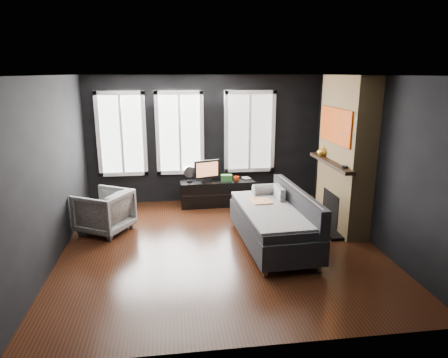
{
  "coord_description": "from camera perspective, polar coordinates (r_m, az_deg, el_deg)",
  "views": [
    {
      "loc": [
        -0.74,
        -5.96,
        2.74
      ],
      "look_at": [
        0.1,
        0.3,
        1.05
      ],
      "focal_mm": 32.0,
      "sensor_mm": 36.0,
      "label": 1
    }
  ],
  "objects": [
    {
      "name": "floor",
      "position": [
        6.6,
        -0.52,
        -9.55
      ],
      "size": [
        5.0,
        5.0,
        0.0
      ],
      "primitive_type": "plane",
      "color": "black",
      "rests_on": "ground"
    },
    {
      "name": "ceiling",
      "position": [
        6.0,
        -0.58,
        14.6
      ],
      "size": [
        5.0,
        5.0,
        0.0
      ],
      "primitive_type": "plane",
      "color": "white",
      "rests_on": "ground"
    },
    {
      "name": "wall_back",
      "position": [
        8.6,
        -2.63,
        5.66
      ],
      "size": [
        5.0,
        0.02,
        2.7
      ],
      "primitive_type": "cube",
      "color": "black",
      "rests_on": "ground"
    },
    {
      "name": "wall_left",
      "position": [
        6.36,
        -23.49,
        1.11
      ],
      "size": [
        0.02,
        5.0,
        2.7
      ],
      "primitive_type": "cube",
      "color": "black",
      "rests_on": "ground"
    },
    {
      "name": "wall_right",
      "position": [
        6.93,
        20.46,
        2.45
      ],
      "size": [
        0.02,
        5.0,
        2.7
      ],
      "primitive_type": "cube",
      "color": "black",
      "rests_on": "ground"
    },
    {
      "name": "windows",
      "position": [
        8.43,
        -5.81,
        12.46
      ],
      "size": [
        4.0,
        0.16,
        1.76
      ],
      "primitive_type": null,
      "color": "white",
      "rests_on": "wall_back"
    },
    {
      "name": "fireplace",
      "position": [
        7.36,
        16.93,
        3.45
      ],
      "size": [
        0.7,
        1.62,
        2.7
      ],
      "primitive_type": null,
      "color": "#93724C",
      "rests_on": "floor"
    },
    {
      "name": "sofa",
      "position": [
        6.5,
        7.0,
        -5.62
      ],
      "size": [
        1.19,
        2.21,
        0.93
      ],
      "primitive_type": null,
      "rotation": [
        0.0,
        0.0,
        0.05
      ],
      "color": "#242427",
      "rests_on": "floor"
    },
    {
      "name": "stripe_pillow",
      "position": [
        6.89,
        7.89,
        -2.67
      ],
      "size": [
        0.11,
        0.39,
        0.39
      ],
      "primitive_type": "cube",
      "rotation": [
        0.0,
        0.0,
        0.04
      ],
      "color": "gray",
      "rests_on": "sofa"
    },
    {
      "name": "armchair",
      "position": [
        7.34,
        -16.76,
        -4.16
      ],
      "size": [
        1.05,
        1.07,
        0.83
      ],
      "primitive_type": "imported",
      "rotation": [
        0.0,
        0.0,
        -2.09
      ],
      "color": "silver",
      "rests_on": "floor"
    },
    {
      "name": "media_console",
      "position": [
        8.48,
        -0.96,
        -1.98
      ],
      "size": [
        1.56,
        0.5,
        0.53
      ],
      "primitive_type": null,
      "rotation": [
        0.0,
        0.0,
        0.01
      ],
      "color": "black",
      "rests_on": "floor"
    },
    {
      "name": "monitor",
      "position": [
        8.34,
        -2.48,
        1.41
      ],
      "size": [
        0.57,
        0.29,
        0.5
      ],
      "primitive_type": null,
      "rotation": [
        0.0,
        0.0,
        0.32
      ],
      "color": "black",
      "rests_on": "media_console"
    },
    {
      "name": "desk_fan",
      "position": [
        8.32,
        -4.97,
        0.76
      ],
      "size": [
        0.28,
        0.28,
        0.34
      ],
      "primitive_type": null,
      "rotation": [
        0.0,
        0.0,
        0.18
      ],
      "color": "gray",
      "rests_on": "media_console"
    },
    {
      "name": "mug",
      "position": [
        8.37,
        1.77,
        0.15
      ],
      "size": [
        0.15,
        0.13,
        0.13
      ],
      "primitive_type": "imported",
      "rotation": [
        0.0,
        0.0,
        0.25
      ],
      "color": "#DE4414",
      "rests_on": "media_console"
    },
    {
      "name": "book",
      "position": [
        8.55,
        2.73,
        0.72
      ],
      "size": [
        0.15,
        0.06,
        0.21
      ],
      "primitive_type": "imported",
      "rotation": [
        0.0,
        0.0,
        0.28
      ],
      "color": "#C0B497",
      "rests_on": "media_console"
    },
    {
      "name": "storage_box",
      "position": [
        8.39,
        0.35,
        0.18
      ],
      "size": [
        0.25,
        0.17,
        0.13
      ],
      "primitive_type": "cube",
      "rotation": [
        0.0,
        0.0,
        -0.09
      ],
      "color": "#357935",
      "rests_on": "media_console"
    },
    {
      "name": "mantel_vase",
      "position": [
        7.68,
        13.84,
        3.91
      ],
      "size": [
        0.21,
        0.22,
        0.19
      ],
      "primitive_type": "imported",
      "rotation": [
        0.0,
        0.0,
        0.11
      ],
      "color": "gold",
      "rests_on": "fireplace"
    },
    {
      "name": "mantel_clock",
      "position": [
        6.79,
        16.83,
        1.64
      ],
      "size": [
        0.14,
        0.14,
        0.04
      ],
      "primitive_type": "cylinder",
      "rotation": [
        0.0,
        0.0,
        -0.34
      ],
      "color": "black",
      "rests_on": "fireplace"
    }
  ]
}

